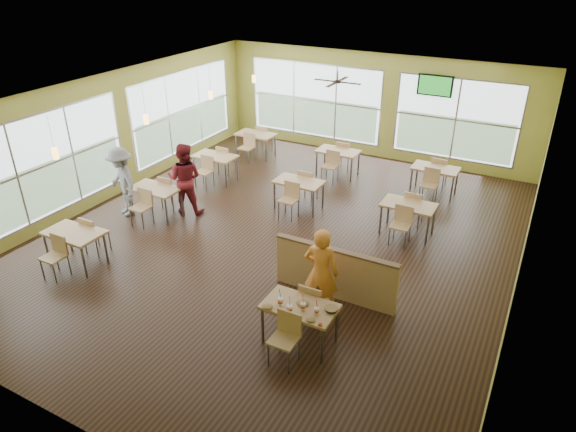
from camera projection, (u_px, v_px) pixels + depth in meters
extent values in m
plane|color=black|center=(281.00, 236.00, 11.83)|extent=(12.00, 12.00, 0.00)
plane|color=white|center=(280.00, 98.00, 10.36)|extent=(12.00, 12.00, 0.00)
cube|color=#A6A143|center=(374.00, 106.00, 15.80)|extent=(10.00, 0.04, 3.20)
cube|color=#A6A143|center=(49.00, 335.00, 6.38)|extent=(10.00, 0.04, 3.20)
cube|color=#A6A143|center=(110.00, 137.00, 13.17)|extent=(0.04, 12.00, 3.20)
cube|color=#A6A143|center=(529.00, 223.00, 9.01)|extent=(0.04, 12.00, 3.20)
cube|color=white|center=(46.00, 165.00, 11.63)|extent=(0.02, 4.50, 2.35)
cube|color=white|center=(184.00, 111.00, 15.55)|extent=(0.02, 4.50, 2.35)
cube|color=white|center=(315.00, 101.00, 16.65)|extent=(4.50, 0.02, 2.35)
cube|color=white|center=(456.00, 120.00, 14.78)|extent=(3.50, 0.02, 2.35)
cube|color=#B7BABC|center=(131.00, 175.00, 14.13)|extent=(0.04, 9.40, 0.05)
cube|color=#B7BABC|center=(378.00, 146.00, 16.24)|extent=(8.00, 0.04, 0.05)
cube|color=tan|center=(300.00, 306.00, 8.30)|extent=(1.20, 0.70, 0.04)
cube|color=brown|center=(300.00, 308.00, 8.32)|extent=(1.22, 0.71, 0.01)
cylinder|color=slate|center=(263.00, 325.00, 8.47)|extent=(0.05, 0.05, 0.71)
cylinder|color=slate|center=(322.00, 346.00, 8.02)|extent=(0.05, 0.05, 0.71)
cylinder|color=slate|center=(279.00, 306.00, 8.93)|extent=(0.05, 0.05, 0.71)
cylinder|color=slate|center=(337.00, 325.00, 8.48)|extent=(0.05, 0.05, 0.71)
cube|color=tan|center=(314.00, 302.00, 8.86)|extent=(0.42, 0.42, 0.04)
cube|color=tan|center=(319.00, 286.00, 8.91)|extent=(0.42, 0.04, 0.40)
cube|color=tan|center=(284.00, 340.00, 8.00)|extent=(0.42, 0.42, 0.04)
cube|color=tan|center=(278.00, 336.00, 7.75)|extent=(0.42, 0.04, 0.40)
cube|color=tan|center=(335.00, 274.00, 9.55)|extent=(2.40, 0.12, 1.00)
cube|color=brown|center=(336.00, 250.00, 9.31)|extent=(2.40, 0.14, 0.04)
cube|color=tan|center=(73.00, 233.00, 10.47)|extent=(1.20, 0.70, 0.04)
cube|color=brown|center=(73.00, 234.00, 10.48)|extent=(1.22, 0.71, 0.01)
cylinder|color=slate|center=(47.00, 249.00, 10.64)|extent=(0.05, 0.05, 0.71)
cylinder|color=slate|center=(84.00, 262.00, 10.19)|extent=(0.05, 0.05, 0.71)
cylinder|color=slate|center=(69.00, 236.00, 11.09)|extent=(0.05, 0.05, 0.71)
cylinder|color=slate|center=(106.00, 249.00, 10.65)|extent=(0.05, 0.05, 0.71)
cube|color=tan|center=(96.00, 233.00, 11.03)|extent=(0.42, 0.42, 0.04)
cube|color=tan|center=(101.00, 221.00, 11.08)|extent=(0.42, 0.04, 0.40)
cube|color=tan|center=(53.00, 257.00, 10.17)|extent=(0.42, 0.42, 0.04)
cube|color=tan|center=(43.00, 252.00, 9.92)|extent=(0.42, 0.04, 0.40)
cube|color=tan|center=(155.00, 188.00, 12.43)|extent=(1.20, 0.70, 0.04)
cube|color=brown|center=(155.00, 189.00, 12.44)|extent=(1.22, 0.71, 0.01)
cylinder|color=slate|center=(132.00, 202.00, 12.60)|extent=(0.05, 0.05, 0.71)
cylinder|color=slate|center=(166.00, 212.00, 12.15)|extent=(0.05, 0.05, 0.71)
cylinder|color=slate|center=(148.00, 194.00, 13.06)|extent=(0.05, 0.05, 0.71)
cylinder|color=slate|center=(182.00, 202.00, 12.61)|extent=(0.05, 0.05, 0.71)
cube|color=tan|center=(171.00, 191.00, 12.99)|extent=(0.42, 0.42, 0.04)
cube|color=tan|center=(175.00, 180.00, 13.04)|extent=(0.42, 0.04, 0.40)
cube|color=tan|center=(141.00, 208.00, 12.13)|extent=(0.42, 0.42, 0.04)
cube|color=tan|center=(134.00, 202.00, 11.88)|extent=(0.42, 0.04, 0.40)
cube|color=tan|center=(215.00, 156.00, 14.39)|extent=(1.20, 0.70, 0.04)
cube|color=brown|center=(215.00, 157.00, 14.40)|extent=(1.22, 0.71, 0.01)
cylinder|color=slate|center=(194.00, 169.00, 14.56)|extent=(0.05, 0.05, 0.71)
cylinder|color=slate|center=(226.00, 175.00, 14.11)|extent=(0.05, 0.05, 0.71)
cylinder|color=slate|center=(206.00, 162.00, 15.02)|extent=(0.05, 0.05, 0.71)
cylinder|color=slate|center=(237.00, 168.00, 14.57)|extent=(0.05, 0.05, 0.71)
cube|color=tan|center=(226.00, 159.00, 14.95)|extent=(0.42, 0.42, 0.04)
cube|color=tan|center=(230.00, 150.00, 15.00)|extent=(0.42, 0.04, 0.40)
cube|color=tan|center=(204.00, 172.00, 14.09)|extent=(0.42, 0.42, 0.04)
cube|color=tan|center=(199.00, 167.00, 13.84)|extent=(0.42, 0.04, 0.40)
cube|color=tan|center=(255.00, 134.00, 16.12)|extent=(1.20, 0.70, 0.04)
cube|color=brown|center=(255.00, 135.00, 16.13)|extent=(1.22, 0.71, 0.01)
cylinder|color=slate|center=(237.00, 145.00, 16.29)|extent=(0.05, 0.05, 0.71)
cylinder|color=slate|center=(266.00, 151.00, 15.84)|extent=(0.05, 0.05, 0.71)
cylinder|color=slate|center=(246.00, 140.00, 16.74)|extent=(0.05, 0.05, 0.71)
cylinder|color=slate|center=(275.00, 145.00, 16.29)|extent=(0.05, 0.05, 0.71)
cube|color=tan|center=(264.00, 138.00, 16.68)|extent=(0.42, 0.42, 0.04)
cube|color=tan|center=(267.00, 130.00, 16.73)|extent=(0.42, 0.04, 0.40)
cube|color=tan|center=(246.00, 148.00, 15.82)|extent=(0.42, 0.42, 0.04)
cube|color=tan|center=(243.00, 143.00, 15.57)|extent=(0.42, 0.04, 0.40)
cube|color=tan|center=(299.00, 182.00, 12.79)|extent=(1.20, 0.70, 0.04)
cube|color=brown|center=(299.00, 183.00, 12.80)|extent=(1.22, 0.71, 0.01)
cylinder|color=slate|center=(274.00, 195.00, 12.96)|extent=(0.05, 0.05, 0.71)
cylinder|color=slate|center=(313.00, 204.00, 12.51)|extent=(0.05, 0.05, 0.71)
cylinder|color=slate|center=(285.00, 187.00, 13.42)|extent=(0.05, 0.05, 0.71)
cylinder|color=slate|center=(323.00, 195.00, 12.97)|extent=(0.05, 0.05, 0.71)
cube|color=tan|center=(308.00, 184.00, 13.35)|extent=(0.42, 0.42, 0.04)
cube|color=tan|center=(312.00, 174.00, 13.40)|extent=(0.42, 0.04, 0.40)
cube|color=tan|center=(289.00, 200.00, 12.49)|extent=(0.42, 0.42, 0.04)
cube|color=tan|center=(285.00, 195.00, 12.24)|extent=(0.42, 0.04, 0.40)
cube|color=tan|center=(338.00, 151.00, 14.75)|extent=(1.20, 0.70, 0.04)
cube|color=brown|center=(338.00, 152.00, 14.76)|extent=(1.22, 0.71, 0.01)
cylinder|color=slate|center=(316.00, 163.00, 14.92)|extent=(0.05, 0.05, 0.71)
cylinder|color=slate|center=(351.00, 170.00, 14.47)|extent=(0.05, 0.05, 0.71)
cylinder|color=slate|center=(325.00, 157.00, 15.38)|extent=(0.05, 0.05, 0.71)
cylinder|color=slate|center=(359.00, 163.00, 14.93)|extent=(0.05, 0.05, 0.71)
cube|color=tan|center=(345.00, 154.00, 15.31)|extent=(0.42, 0.42, 0.04)
cube|color=tan|center=(348.00, 145.00, 15.36)|extent=(0.42, 0.04, 0.40)
cube|color=tan|center=(330.00, 166.00, 14.45)|extent=(0.42, 0.42, 0.04)
cube|color=tan|center=(328.00, 161.00, 14.20)|extent=(0.42, 0.04, 0.40)
cube|color=tan|center=(409.00, 205.00, 11.63)|extent=(1.20, 0.70, 0.04)
cube|color=brown|center=(409.00, 206.00, 11.64)|extent=(1.22, 0.71, 0.01)
cylinder|color=slate|center=(381.00, 220.00, 11.80)|extent=(0.05, 0.05, 0.71)
cylinder|color=slate|center=(427.00, 230.00, 11.35)|extent=(0.05, 0.05, 0.71)
cylinder|color=slate|center=(388.00, 210.00, 12.25)|extent=(0.05, 0.05, 0.71)
cylinder|color=slate|center=(434.00, 219.00, 11.80)|extent=(0.05, 0.05, 0.71)
cube|color=tan|center=(414.00, 206.00, 12.19)|extent=(0.42, 0.42, 0.04)
cube|color=tan|center=(417.00, 195.00, 12.23)|extent=(0.42, 0.04, 0.40)
cube|color=tan|center=(400.00, 226.00, 11.32)|extent=(0.42, 0.42, 0.04)
cube|color=tan|center=(399.00, 221.00, 11.07)|extent=(0.42, 0.04, 0.40)
cube|color=tan|center=(436.00, 168.00, 13.59)|extent=(1.20, 0.70, 0.04)
cube|color=brown|center=(435.00, 169.00, 13.60)|extent=(1.22, 0.71, 0.01)
cylinder|color=slate|center=(411.00, 181.00, 13.76)|extent=(0.05, 0.05, 0.71)
cylinder|color=slate|center=(452.00, 189.00, 13.31)|extent=(0.05, 0.05, 0.71)
cylinder|color=slate|center=(417.00, 174.00, 14.21)|extent=(0.05, 0.05, 0.71)
cylinder|color=slate|center=(457.00, 181.00, 13.76)|extent=(0.05, 0.05, 0.71)
cube|color=tan|center=(439.00, 171.00, 14.15)|extent=(0.42, 0.42, 0.04)
cube|color=tan|center=(442.00, 161.00, 14.20)|extent=(0.42, 0.04, 0.40)
cube|color=tan|center=(429.00, 185.00, 13.28)|extent=(0.42, 0.42, 0.04)
cube|color=tan|center=(428.00, 180.00, 13.03)|extent=(0.42, 0.04, 0.40)
cylinder|color=#2D2119|center=(51.00, 133.00, 9.50)|extent=(0.01, 0.01, 0.70)
cylinder|color=#FFAD41|center=(55.00, 153.00, 9.68)|extent=(0.11, 0.11, 0.22)
cylinder|color=#2D2119|center=(144.00, 102.00, 11.46)|extent=(0.01, 0.01, 0.70)
cylinder|color=#FFAD41|center=(146.00, 119.00, 11.64)|extent=(0.11, 0.11, 0.22)
cylinder|color=#2D2119|center=(210.00, 80.00, 13.42)|extent=(0.01, 0.01, 0.70)
cylinder|color=#FFAD41|center=(211.00, 95.00, 13.60)|extent=(0.11, 0.11, 0.22)
cylinder|color=#2D2119|center=(253.00, 65.00, 15.14)|extent=(0.01, 0.01, 0.70)
cylinder|color=#FFAD41|center=(254.00, 79.00, 15.33)|extent=(0.11, 0.11, 0.22)
cylinder|color=#2D2119|center=(338.00, 76.00, 12.76)|extent=(0.03, 0.03, 0.24)
cylinder|color=#2D2119|center=(337.00, 82.00, 12.83)|extent=(0.16, 0.16, 0.06)
cube|color=#2D2119|center=(351.00, 83.00, 12.68)|extent=(0.55, 0.10, 0.01)
cube|color=#2D2119|center=(343.00, 79.00, 13.10)|extent=(0.10, 0.55, 0.01)
cube|color=#2D2119|center=(325.00, 80.00, 12.97)|extent=(0.55, 0.10, 0.01)
cube|color=#2D2119|center=(332.00, 85.00, 12.55)|extent=(0.10, 0.55, 0.01)
cube|color=black|center=(435.00, 85.00, 14.58)|extent=(1.00, 0.06, 0.60)
cube|color=green|center=(435.00, 86.00, 14.55)|extent=(0.90, 0.01, 0.52)
imported|color=orange|center=(321.00, 273.00, 8.94)|extent=(0.68, 0.48, 1.73)
imported|color=maroon|center=(185.00, 179.00, 12.54)|extent=(1.05, 0.93, 1.80)
imported|color=slate|center=(122.00, 182.00, 12.45)|extent=(1.29, 1.05, 1.74)
cone|color=white|center=(280.00, 302.00, 8.27)|extent=(0.10, 0.10, 0.13)
cylinder|color=red|center=(280.00, 302.00, 8.27)|extent=(0.09, 0.09, 0.04)
cylinder|color=white|center=(280.00, 298.00, 8.24)|extent=(0.10, 0.10, 0.01)
cylinder|color=blue|center=(280.00, 293.00, 8.19)|extent=(0.03, 0.06, 0.23)
cone|color=white|center=(290.00, 309.00, 8.10)|extent=(0.09, 0.09, 0.13)
cylinder|color=red|center=(290.00, 309.00, 8.10)|extent=(0.09, 0.09, 0.04)
cylinder|color=white|center=(290.00, 306.00, 8.07)|extent=(0.10, 0.10, 0.01)
cylinder|color=yellow|center=(290.00, 300.00, 8.02)|extent=(0.02, 0.06, 0.23)
cone|color=white|center=(303.00, 307.00, 8.17)|extent=(0.09, 0.09, 0.12)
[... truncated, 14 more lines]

